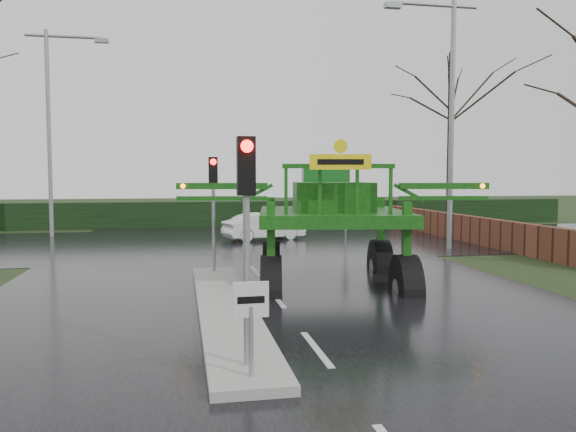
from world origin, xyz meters
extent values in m
plane|color=black|center=(0.00, 0.00, 0.00)|extent=(140.00, 140.00, 0.00)
cube|color=black|center=(0.00, 10.00, 0.00)|extent=(14.00, 80.00, 0.02)
cube|color=black|center=(0.00, 16.00, 0.01)|extent=(80.00, 12.00, 0.02)
cube|color=gray|center=(-1.30, 3.00, 0.09)|extent=(1.20, 10.00, 0.16)
cube|color=black|center=(0.00, 24.00, 0.75)|extent=(44.00, 0.90, 1.50)
cube|color=#592D1E|center=(10.50, 16.00, 0.60)|extent=(0.40, 20.00, 1.20)
cylinder|color=gray|center=(-1.30, -1.50, 0.65)|extent=(0.07, 0.07, 1.00)
cube|color=silver|center=(-1.30, -1.50, 1.25)|extent=(0.50, 0.04, 0.50)
cube|color=black|center=(-1.30, -1.52, 1.25)|extent=(0.38, 0.01, 0.10)
cylinder|color=gray|center=(-1.30, -1.00, 1.75)|extent=(0.10, 0.10, 3.50)
cube|color=black|center=(-1.30, -1.00, 3.10)|extent=(0.26, 0.22, 0.85)
sphere|color=#FF0C07|center=(-1.30, -1.13, 3.38)|extent=(0.18, 0.18, 0.18)
cylinder|color=gray|center=(-1.30, 7.50, 1.75)|extent=(0.10, 0.10, 3.50)
cube|color=black|center=(-1.30, 7.50, 3.10)|extent=(0.26, 0.22, 0.85)
sphere|color=#FF0C07|center=(-1.30, 7.37, 3.38)|extent=(0.18, 0.18, 0.18)
cylinder|color=gray|center=(6.50, 20.00, 1.75)|extent=(0.10, 0.10, 3.50)
cube|color=black|center=(6.50, 20.00, 3.10)|extent=(0.26, 0.22, 0.85)
sphere|color=#FF0C07|center=(6.50, 20.13, 3.38)|extent=(0.18, 0.18, 0.18)
cylinder|color=gray|center=(8.50, 12.00, 5.00)|extent=(0.20, 0.20, 10.00)
cylinder|color=gray|center=(7.70, 12.00, 9.70)|extent=(3.52, 0.14, 0.14)
cube|color=gray|center=(5.94, 12.00, 9.58)|extent=(0.65, 0.30, 0.20)
cylinder|color=gray|center=(-8.50, 20.00, 5.00)|extent=(0.20, 0.20, 10.00)
cylinder|color=gray|center=(-7.70, 20.00, 9.70)|extent=(3.52, 0.14, 0.14)
cube|color=gray|center=(-5.94, 20.00, 9.58)|extent=(0.65, 0.30, 0.20)
cylinder|color=black|center=(13.00, 21.00, 5.00)|extent=(0.32, 0.32, 10.00)
cone|color=black|center=(13.00, 21.00, 10.80)|extent=(0.24, 0.24, 2.50)
cylinder|color=black|center=(-1.44, 6.83, 0.96)|extent=(0.83, 1.98, 1.92)
cylinder|color=#595B56|center=(-1.44, 6.83, 0.96)|extent=(0.67, 0.75, 0.67)
cube|color=#0C430C|center=(-1.44, 6.83, 2.16)|extent=(0.24, 0.24, 2.21)
cylinder|color=black|center=(1.98, 6.28, 0.96)|extent=(0.83, 1.98, 1.92)
cylinder|color=#595B56|center=(1.98, 6.28, 0.96)|extent=(0.67, 0.75, 0.67)
cube|color=#0C430C|center=(1.98, 6.28, 2.16)|extent=(0.24, 0.24, 2.21)
cylinder|color=black|center=(-1.99, 3.42, 0.96)|extent=(0.83, 1.98, 1.92)
cylinder|color=#595B56|center=(-1.99, 3.42, 0.96)|extent=(0.67, 0.75, 0.67)
cube|color=#0C430C|center=(-1.99, 3.42, 2.16)|extent=(0.24, 0.24, 2.21)
cylinder|color=black|center=(1.43, 2.86, 0.96)|extent=(0.83, 1.98, 1.92)
cylinder|color=#595B56|center=(1.43, 2.86, 0.96)|extent=(0.67, 0.75, 0.67)
cube|color=#0C430C|center=(1.43, 2.86, 2.16)|extent=(0.24, 0.24, 2.21)
cube|color=#0C430C|center=(-0.01, 4.85, 2.79)|extent=(4.72, 5.20, 0.34)
cube|color=#0C430C|center=(0.03, 5.04, 3.32)|extent=(2.55, 3.18, 0.87)
cube|color=#14571D|center=(0.33, 6.94, 3.65)|extent=(1.61, 1.37, 1.25)
cube|color=#0C430C|center=(-0.25, 3.33, 4.18)|extent=(2.87, 0.57, 0.12)
cube|color=#0C430C|center=(-3.10, 4.96, 3.65)|extent=(2.50, 0.57, 0.17)
sphere|color=orange|center=(-4.16, 5.03, 3.65)|extent=(0.13, 0.13, 0.13)
cube|color=#0C430C|center=(2.97, 3.98, 3.65)|extent=(2.50, 0.57, 0.17)
sphere|color=orange|center=(4.00, 3.71, 3.65)|extent=(0.13, 0.13, 0.13)
cube|color=yellow|center=(-0.31, 2.95, 4.28)|extent=(1.53, 0.30, 0.38)
cube|color=black|center=(-0.31, 2.95, 4.28)|extent=(1.14, 0.19, 0.13)
cylinder|color=yellow|center=(-0.31, 2.95, 4.66)|extent=(0.35, 0.09, 0.35)
imported|color=white|center=(1.53, 16.61, 0.00)|extent=(4.00, 2.40, 1.25)
camera|label=1|loc=(-2.23, -9.11, 2.95)|focal=35.00mm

